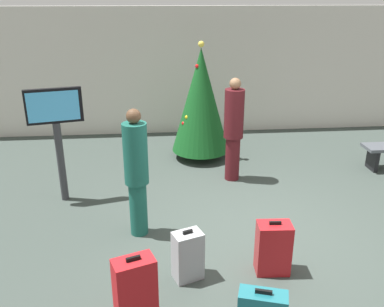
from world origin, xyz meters
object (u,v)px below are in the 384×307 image
Objects in this scene: holiday_tree at (201,101)px; suitcase_0 at (273,248)px; traveller_0 at (233,128)px; flight_info_kiosk at (56,124)px; suitcase_3 at (135,293)px; traveller_1 at (136,171)px; suitcase_4 at (188,256)px.

holiday_tree is 3.37× the size of suitcase_0.
traveller_0 is at bearing -67.60° from holiday_tree.
suitcase_3 is at bearing -66.28° from flight_info_kiosk.
traveller_1 is 2.62× the size of suitcase_0.
suitcase_3 is (1.28, -2.92, -0.90)m from flight_info_kiosk.
holiday_tree is at bearing 96.81° from suitcase_0.
suitcase_0 is (0.46, -3.84, -0.88)m from holiday_tree.
traveller_0 reaches higher than suitcase_0.
flight_info_kiosk is 2.85× the size of suitcase_4.
traveller_1 is (1.26, -1.15, -0.33)m from flight_info_kiosk.
suitcase_3 reaches higher than suitcase_4.
traveller_0 is at bearing 10.72° from flight_info_kiosk.
traveller_0 is at bearing 45.95° from traveller_1.
holiday_tree is at bearing 81.49° from suitcase_4.
holiday_tree reaches higher than traveller_1.
traveller_0 is (0.46, -1.11, -0.22)m from holiday_tree.
holiday_tree is 1.26× the size of flight_info_kiosk.
flight_info_kiosk is 2.24× the size of suitcase_3.
holiday_tree is 4.80m from suitcase_3.
holiday_tree is at bearing 112.40° from traveller_0.
traveller_0 is at bearing 64.92° from suitcase_3.
suitcase_4 is at bearing 50.57° from suitcase_3.
traveller_1 is at bearing -112.86° from holiday_tree.
traveller_1 is 2.19× the size of suitcase_3.
holiday_tree is at bearing 34.20° from flight_info_kiosk.
flight_info_kiosk is at bearing 143.16° from suitcase_0.
traveller_0 is (2.91, 0.55, -0.31)m from flight_info_kiosk.
traveller_0 reaches higher than flight_info_kiosk.
traveller_1 is at bearing 119.96° from suitcase_4.
traveller_1 is at bearing 90.71° from suitcase_3.
suitcase_3 is at bearing -104.26° from holiday_tree.
holiday_tree is 3.06m from traveller_1.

